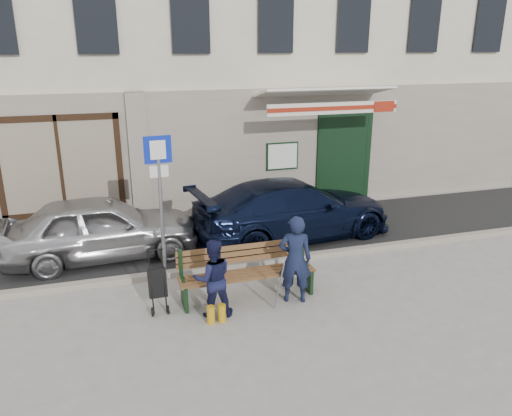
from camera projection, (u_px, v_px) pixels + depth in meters
name	position (u px, v px, depth m)	size (l,w,h in m)	color
ground	(251.00, 305.00, 8.59)	(80.00, 80.00, 0.00)	#9E9991
asphalt_lane	(213.00, 240.00, 11.40)	(60.00, 3.20, 0.01)	#282828
curb	(230.00, 266.00, 9.93)	(60.00, 0.18, 0.12)	#9E9384
building	(170.00, 19.00, 14.71)	(20.00, 8.27, 10.00)	beige
car_silver	(101.00, 228.00, 10.28)	(1.59, 3.94, 1.34)	#B4B4B9
car_navy	(293.00, 209.00, 11.38)	(1.91, 4.70, 1.36)	black
parking_sign	(160.00, 184.00, 9.18)	(0.50, 0.09, 2.72)	gray
bench	(245.00, 274.00, 8.71)	(2.40, 1.17, 0.98)	brown
man	(295.00, 259.00, 8.50)	(0.57, 0.37, 1.56)	#141C37
woman	(213.00, 278.00, 8.07)	(0.65, 0.51, 1.33)	#141739
stroller	(158.00, 284.00, 8.32)	(0.31, 0.43, 1.04)	black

